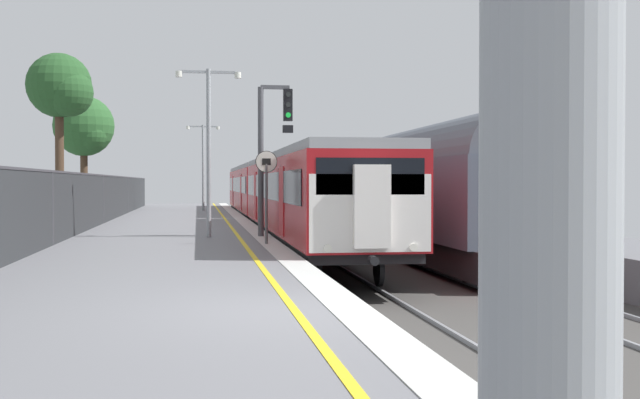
# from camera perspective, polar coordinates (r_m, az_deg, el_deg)

# --- Properties ---
(ground) EXTENTS (17.40, 110.00, 1.21)m
(ground) POSITION_cam_1_polar(r_m,az_deg,el_deg) (11.53, 13.29, -10.27)
(ground) COLOR slate
(commuter_train_at_platform) EXTENTS (2.83, 41.37, 3.81)m
(commuter_train_at_platform) POSITION_cam_1_polar(r_m,az_deg,el_deg) (37.49, -3.07, 0.57)
(commuter_train_at_platform) COLOR maroon
(commuter_train_at_platform) RESTS_ON ground
(freight_train_adjacent_track) EXTENTS (2.60, 27.68, 4.49)m
(freight_train_adjacent_track) POSITION_cam_1_polar(r_m,az_deg,el_deg) (32.73, 4.88, 0.80)
(freight_train_adjacent_track) COLOR #232326
(freight_train_adjacent_track) RESTS_ON ground
(signal_gantry) EXTENTS (1.10, 0.24, 4.72)m
(signal_gantry) POSITION_cam_1_polar(r_m,az_deg,el_deg) (25.03, -3.60, 4.13)
(signal_gantry) COLOR #47474C
(signal_gantry) RESTS_ON ground
(speed_limit_sign) EXTENTS (0.59, 0.08, 2.55)m
(speed_limit_sign) POSITION_cam_1_polar(r_m,az_deg,el_deg) (21.78, -3.85, 1.07)
(speed_limit_sign) COLOR #59595B
(speed_limit_sign) RESTS_ON ground
(platform_lamp_mid) EXTENTS (2.00, 0.20, 5.18)m
(platform_lamp_mid) POSITION_cam_1_polar(r_m,az_deg,el_deg) (24.90, -7.95, 4.44)
(platform_lamp_mid) COLOR #93999E
(platform_lamp_mid) RESTS_ON ground
(platform_lamp_far) EXTENTS (2.00, 0.20, 5.19)m
(platform_lamp_far) POSITION_cam_1_polar(r_m,az_deg,el_deg) (48.98, -8.34, 2.84)
(platform_lamp_far) COLOR #93999E
(platform_lamp_far) RESTS_ON ground
(background_tree_left) EXTENTS (3.44, 3.44, 6.63)m
(background_tree_left) POSITION_cam_1_polar(r_m,az_deg,el_deg) (47.50, -16.43, 4.92)
(background_tree_left) COLOR #473323
(background_tree_left) RESTS_ON ground
(background_tree_right) EXTENTS (3.01, 2.91, 7.50)m
(background_tree_right) POSITION_cam_1_polar(r_m,az_deg,el_deg) (37.90, -17.93, 7.50)
(background_tree_right) COLOR #473323
(background_tree_right) RESTS_ON ground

